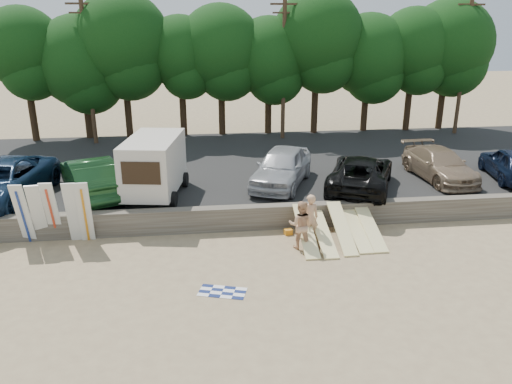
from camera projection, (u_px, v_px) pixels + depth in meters
ground at (301, 260)px, 18.05m from camera, size 120.00×120.00×0.00m
seawall at (287, 216)px, 20.69m from camera, size 44.00×0.50×1.00m
parking_lot at (263, 168)px, 27.76m from camera, size 44.00×14.50×0.70m
treeline at (253, 48)px, 32.33m from camera, size 33.02×6.16×9.34m
utility_poles at (284, 64)px, 31.43m from camera, size 25.80×0.26×9.00m
box_trailer at (154, 164)px, 21.90m from camera, size 2.92×4.45×2.65m
car_0 at (0, 182)px, 21.47m from camera, size 3.97×6.79×1.77m
car_1 at (90, 177)px, 22.11m from camera, size 3.70×5.66×1.76m
car_2 at (282, 167)px, 23.58m from camera, size 4.05×5.63×1.78m
car_3 at (361, 173)px, 23.04m from camera, size 4.71×6.28×1.59m
car_4 at (440, 164)px, 24.48m from camera, size 2.39×5.22×1.48m
car_5 at (512, 164)px, 24.40m from camera, size 2.79×4.98×1.60m
surfboard_upright_0 at (23, 214)px, 18.83m from camera, size 0.54×0.71×2.54m
surfboard_upright_1 at (38, 213)px, 18.95m from camera, size 0.56×0.87×2.50m
surfboard_upright_2 at (52, 212)px, 19.06m from camera, size 0.51×0.72×2.53m
surfboard_upright_3 at (73, 212)px, 18.98m from camera, size 0.52×0.67×2.55m
surfboard_upright_4 at (85, 212)px, 18.99m from camera, size 0.56×0.68×2.55m
surfboard_low_0 at (306, 230)px, 19.14m from camera, size 0.56×2.83×1.13m
surfboard_low_1 at (323, 233)px, 19.28m from camera, size 0.56×2.93×0.81m
surfboard_low_2 at (342, 228)px, 19.38m from camera, size 0.56×2.83×1.13m
surfboard_low_3 at (356, 228)px, 19.67m from camera, size 0.56×2.92×0.83m
surfboard_low_4 at (370, 227)px, 19.72m from camera, size 0.56×2.90×0.91m
beachgoer_a at (310, 218)px, 19.31m from camera, size 0.73×0.50×1.91m
beachgoer_b at (301, 225)px, 18.68m from camera, size 1.08×0.94×1.89m
cooler at (312, 228)px, 20.34m from camera, size 0.46×0.41×0.32m
gear_bag at (288, 232)px, 20.11m from camera, size 0.34×0.30×0.22m
beach_towel at (222, 292)px, 15.95m from camera, size 1.87×1.87×0.00m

